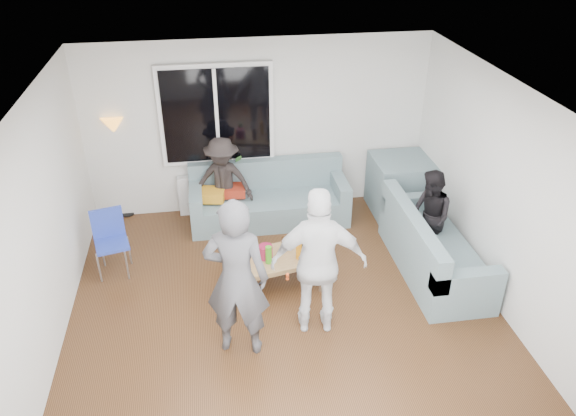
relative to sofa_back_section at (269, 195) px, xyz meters
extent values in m
cube|color=#56351C|center=(-0.08, -2.27, -0.45)|extent=(5.00, 5.50, 0.04)
cube|color=white|center=(-0.08, -2.27, 2.20)|extent=(5.00, 5.50, 0.04)
cube|color=silver|center=(-0.08, 0.50, 0.88)|extent=(5.00, 0.04, 2.60)
cube|color=silver|center=(-2.60, -2.27, 0.88)|extent=(0.04, 5.50, 2.60)
cube|color=silver|center=(2.44, -2.27, 0.88)|extent=(0.04, 5.50, 2.60)
cube|color=white|center=(-0.68, 0.42, 1.12)|extent=(1.62, 0.06, 1.47)
cube|color=black|center=(-0.68, 0.38, 1.12)|extent=(1.50, 0.02, 1.35)
cube|color=white|center=(-0.68, 0.37, 1.12)|extent=(0.05, 0.03, 1.35)
cube|color=silver|center=(-0.68, 0.38, -0.11)|extent=(1.30, 0.12, 0.62)
imported|color=#316227|center=(-0.43, 0.35, 0.36)|extent=(0.20, 0.17, 0.32)
imported|color=white|center=(-0.92, 0.35, 0.27)|extent=(0.19, 0.19, 0.15)
cube|color=slate|center=(2.01, 0.00, 0.00)|extent=(0.85, 0.85, 0.85)
cube|color=orange|center=(-0.84, -0.02, 0.09)|extent=(0.43, 0.38, 0.14)
cube|color=maroon|center=(-0.52, 0.06, 0.09)|extent=(0.39, 0.33, 0.13)
cube|color=#9A794A|center=(-0.09, -1.55, -0.22)|extent=(1.20, 0.81, 0.40)
cylinder|color=maroon|center=(-0.23, -1.55, 0.06)|extent=(0.17, 0.17, 0.17)
imported|color=#46464A|center=(-0.65, -2.61, 0.49)|extent=(0.75, 0.58, 1.83)
imported|color=silver|center=(0.24, -2.41, 0.45)|extent=(1.08, 0.56, 1.76)
imported|color=black|center=(1.94, -1.29, 0.21)|extent=(0.53, 0.66, 1.27)
imported|color=black|center=(-0.66, 0.03, 0.25)|extent=(0.98, 0.73, 1.35)
cylinder|color=#3C981B|center=(-0.21, -1.66, 0.09)|extent=(0.08, 0.08, 0.23)
cylinder|color=red|center=(-0.40, -1.45, 0.09)|extent=(0.07, 0.07, 0.23)
cylinder|color=black|center=(0.01, -1.43, 0.07)|extent=(0.07, 0.07, 0.19)
cylinder|color=orange|center=(0.16, -1.62, 0.10)|extent=(0.07, 0.07, 0.25)
cylinder|color=black|center=(0.27, -1.39, 0.09)|extent=(0.07, 0.07, 0.23)
camera|label=1|loc=(-0.83, -7.16, 3.92)|focal=34.82mm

